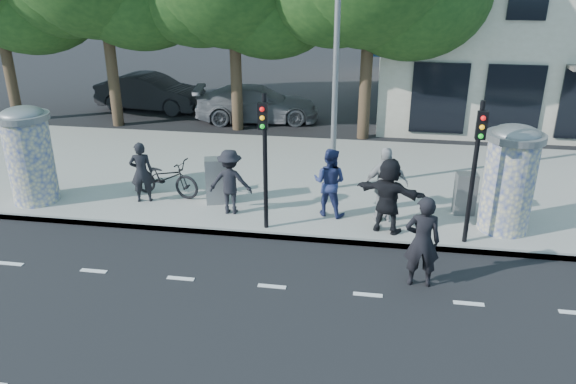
% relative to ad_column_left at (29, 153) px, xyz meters
% --- Properties ---
extents(ground, '(120.00, 120.00, 0.00)m').
position_rel_ad_column_left_xyz_m(ground, '(7.20, -4.50, -1.54)').
color(ground, black).
rests_on(ground, ground).
extents(sidewalk, '(40.00, 8.00, 0.15)m').
position_rel_ad_column_left_xyz_m(sidewalk, '(7.20, 3.00, -1.46)').
color(sidewalk, gray).
rests_on(sidewalk, ground).
extents(curb, '(40.00, 0.10, 0.16)m').
position_rel_ad_column_left_xyz_m(curb, '(7.20, -0.95, -1.46)').
color(curb, slate).
rests_on(curb, ground).
extents(lane_dash_far, '(32.00, 0.12, 0.01)m').
position_rel_ad_column_left_xyz_m(lane_dash_far, '(7.20, -3.10, -1.53)').
color(lane_dash_far, silver).
rests_on(lane_dash_far, ground).
extents(ad_column_left, '(1.36, 1.36, 2.65)m').
position_rel_ad_column_left_xyz_m(ad_column_left, '(0.00, 0.00, 0.00)').
color(ad_column_left, beige).
rests_on(ad_column_left, sidewalk).
extents(ad_column_right, '(1.36, 1.36, 2.65)m').
position_rel_ad_column_left_xyz_m(ad_column_right, '(12.40, 0.20, 0.00)').
color(ad_column_right, beige).
rests_on(ad_column_right, sidewalk).
extents(traffic_pole_near, '(0.22, 0.31, 3.40)m').
position_rel_ad_column_left_xyz_m(traffic_pole_near, '(6.60, -0.71, 0.69)').
color(traffic_pole_near, black).
rests_on(traffic_pole_near, sidewalk).
extents(traffic_pole_far, '(0.22, 0.31, 3.40)m').
position_rel_ad_column_left_xyz_m(traffic_pole_far, '(11.40, -0.71, 0.69)').
color(traffic_pole_far, black).
rests_on(traffic_pole_far, sidewalk).
extents(street_lamp, '(0.25, 0.93, 8.00)m').
position_rel_ad_column_left_xyz_m(street_lamp, '(8.00, 2.13, 3.26)').
color(street_lamp, slate).
rests_on(street_lamp, sidewalk).
extents(ped_b, '(0.71, 0.58, 1.70)m').
position_rel_ad_column_left_xyz_m(ped_b, '(2.94, 0.43, -0.54)').
color(ped_b, black).
rests_on(ped_b, sidewalk).
extents(ped_c, '(1.03, 0.89, 1.81)m').
position_rel_ad_column_left_xyz_m(ped_c, '(8.07, 0.36, -0.48)').
color(ped_c, navy).
rests_on(ped_c, sidewalk).
extents(ped_d, '(1.14, 0.69, 1.73)m').
position_rel_ad_column_left_xyz_m(ped_d, '(5.52, 0.09, -0.52)').
color(ped_d, black).
rests_on(ped_d, sidewalk).
extents(ped_e, '(1.27, 0.90, 1.96)m').
position_rel_ad_column_left_xyz_m(ped_e, '(9.48, 0.20, -0.41)').
color(ped_e, '#A4A5A7').
rests_on(ped_e, sidewalk).
extents(ped_f, '(1.86, 1.18, 1.88)m').
position_rel_ad_column_left_xyz_m(ped_f, '(9.56, -0.38, -0.45)').
color(ped_f, black).
rests_on(ped_f, sidewalk).
extents(man_road, '(0.75, 0.50, 2.01)m').
position_rel_ad_column_left_xyz_m(man_road, '(10.23, -2.50, -0.53)').
color(man_road, black).
rests_on(man_road, ground).
extents(bicycle, '(1.08, 2.16, 1.08)m').
position_rel_ad_column_left_xyz_m(bicycle, '(3.42, 0.89, -0.85)').
color(bicycle, black).
rests_on(bicycle, sidewalk).
extents(cabinet_left, '(0.70, 0.59, 1.26)m').
position_rel_ad_column_left_xyz_m(cabinet_left, '(4.97, 0.68, -0.76)').
color(cabinet_left, slate).
rests_on(cabinet_left, sidewalk).
extents(cabinet_right, '(0.56, 0.43, 1.12)m').
position_rel_ad_column_left_xyz_m(cabinet_right, '(11.57, 0.99, -0.83)').
color(cabinet_right, slate).
rests_on(cabinet_right, sidewalk).
extents(car_mid, '(2.29, 5.04, 1.60)m').
position_rel_ad_column_left_xyz_m(car_mid, '(-0.85, 10.58, -0.74)').
color(car_mid, black).
rests_on(car_mid, ground).
extents(car_right, '(2.90, 5.39, 1.49)m').
position_rel_ad_column_left_xyz_m(car_right, '(4.21, 9.51, -0.79)').
color(car_right, slate).
rests_on(car_right, ground).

